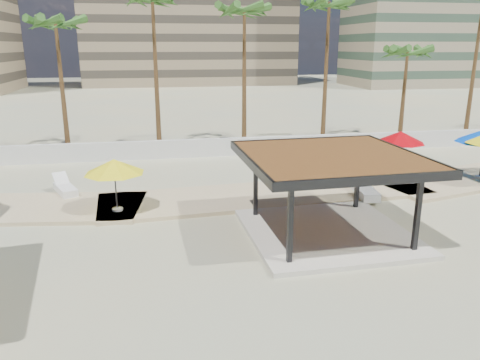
% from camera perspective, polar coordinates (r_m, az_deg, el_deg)
% --- Properties ---
extents(ground, '(200.00, 200.00, 0.00)m').
position_cam_1_polar(ground, '(16.02, 2.56, -10.13)').
color(ground, tan).
rests_on(ground, ground).
extents(promenade, '(44.45, 7.97, 0.24)m').
position_cam_1_polar(promenade, '(23.37, 3.11, -1.39)').
color(promenade, '#C6B284').
rests_on(promenade, ground).
extents(boundary_wall, '(56.00, 0.30, 1.20)m').
position_cam_1_polar(boundary_wall, '(30.85, -4.13, 3.94)').
color(boundary_wall, silver).
rests_on(boundary_wall, ground).
extents(building_mid, '(38.00, 16.00, 30.40)m').
position_cam_1_polar(building_mid, '(92.56, -6.36, 20.46)').
color(building_mid, '#847259').
rests_on(building_mid, ground).
extents(pavilion_central, '(6.54, 6.54, 3.22)m').
position_cam_1_polar(pavilion_central, '(17.94, 10.85, -0.88)').
color(pavilion_central, beige).
rests_on(pavilion_central, ground).
extents(umbrella_b, '(3.27, 3.27, 2.29)m').
position_cam_1_polar(umbrella_b, '(20.46, -15.11, 1.59)').
color(umbrella_b, beige).
rests_on(umbrella_b, promenade).
extents(umbrella_c, '(2.81, 2.81, 2.39)m').
position_cam_1_polar(umbrella_c, '(27.13, 18.96, 4.95)').
color(umbrella_c, beige).
rests_on(umbrella_c, promenade).
extents(lounger_a, '(1.48, 2.23, 0.81)m').
position_cam_1_polar(lounger_a, '(24.25, -20.53, -1.00)').
color(lounger_a, white).
rests_on(lounger_a, promenade).
extents(lounger_b, '(1.16, 2.26, 0.82)m').
position_cam_1_polar(lounger_b, '(26.67, 19.08, 0.65)').
color(lounger_b, white).
rests_on(lounger_b, promenade).
extents(lounger_c, '(1.09, 2.47, 0.90)m').
position_cam_1_polar(lounger_c, '(23.09, 14.97, -1.27)').
color(lounger_c, white).
rests_on(lounger_c, promenade).
extents(palm_c, '(3.00, 3.00, 9.24)m').
position_cam_1_polar(palm_c, '(32.60, -21.52, 16.80)').
color(palm_c, brown).
rests_on(palm_c, ground).
extents(palm_d, '(3.00, 3.00, 10.83)m').
position_cam_1_polar(palm_d, '(32.98, -10.60, 20.17)').
color(palm_d, brown).
rests_on(palm_d, ground).
extents(palm_e, '(3.00, 3.00, 10.14)m').
position_cam_1_polar(palm_e, '(33.05, 0.54, 19.30)').
color(palm_e, brown).
rests_on(palm_e, ground).
extents(palm_f, '(3.00, 3.00, 10.62)m').
position_cam_1_polar(palm_f, '(34.91, 10.79, 19.60)').
color(palm_f, brown).
rests_on(palm_f, ground).
extents(palm_g, '(3.00, 3.00, 7.46)m').
position_cam_1_polar(palm_g, '(37.04, 19.74, 14.14)').
color(palm_g, brown).
rests_on(palm_g, ground).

